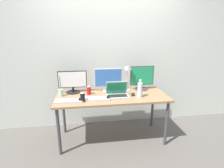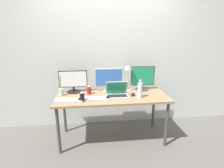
# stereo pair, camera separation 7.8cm
# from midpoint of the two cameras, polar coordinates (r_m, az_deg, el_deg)

# --- Properties ---
(ground_plane) EXTENTS (16.00, 16.00, 0.00)m
(ground_plane) POSITION_cam_midpoint_polar(r_m,az_deg,el_deg) (2.99, 0.78, -17.14)
(ground_plane) COLOR #5B5651
(wall_back) EXTENTS (7.00, 0.08, 2.60)m
(wall_back) POSITION_cam_midpoint_polar(r_m,az_deg,el_deg) (3.10, -0.51, 9.85)
(wall_back) COLOR silver
(wall_back) RESTS_ON ground
(work_desk) EXTENTS (1.67, 0.69, 0.74)m
(work_desk) POSITION_cam_midpoint_polar(r_m,az_deg,el_deg) (2.68, 0.84, -5.04)
(work_desk) COLOR #424247
(work_desk) RESTS_ON ground
(monitor_left) EXTENTS (0.44, 0.22, 0.35)m
(monitor_left) POSITION_cam_midpoint_polar(r_m,az_deg,el_deg) (2.80, -11.79, 0.88)
(monitor_left) COLOR black
(monitor_left) RESTS_ON work_desk
(monitor_center) EXTENTS (0.44, 0.18, 0.37)m
(monitor_center) POSITION_cam_midpoint_polar(r_m,az_deg,el_deg) (2.81, -0.31, 1.64)
(monitor_center) COLOR silver
(monitor_center) RESTS_ON work_desk
(monitor_right) EXTENTS (0.39, 0.22, 0.39)m
(monitor_right) POSITION_cam_midpoint_polar(r_m,az_deg,el_deg) (2.92, 10.74, 1.91)
(monitor_right) COLOR #38383D
(monitor_right) RESTS_ON work_desk
(laptop_silver) EXTENTS (0.33, 0.23, 0.23)m
(laptop_silver) POSITION_cam_midpoint_polar(r_m,az_deg,el_deg) (2.61, 2.50, -2.90)
(laptop_silver) COLOR #B7B7BC
(laptop_silver) RESTS_ON work_desk
(keyboard_main) EXTENTS (0.44, 0.17, 0.02)m
(keyboard_main) POSITION_cam_midpoint_polar(r_m,az_deg,el_deg) (2.51, -4.97, -4.79)
(keyboard_main) COLOR #B2B2B7
(keyboard_main) RESTS_ON work_desk
(keyboard_aux) EXTENTS (0.40, 0.16, 0.02)m
(keyboard_aux) POSITION_cam_midpoint_polar(r_m,az_deg,el_deg) (2.51, -13.03, -5.20)
(keyboard_aux) COLOR #B2B2B7
(keyboard_aux) RESTS_ON work_desk
(mouse_by_keyboard) EXTENTS (0.09, 0.12, 0.04)m
(mouse_by_keyboard) POSITION_cam_midpoint_polar(r_m,az_deg,el_deg) (2.66, 7.68, -3.39)
(mouse_by_keyboard) COLOR black
(mouse_by_keyboard) RESTS_ON work_desk
(water_bottle) EXTENTS (0.07, 0.07, 0.26)m
(water_bottle) POSITION_cam_midpoint_polar(r_m,az_deg,el_deg) (2.57, 9.97, -1.78)
(water_bottle) COLOR silver
(water_bottle) RESTS_ON work_desk
(soda_can_near_keyboard) EXTENTS (0.07, 0.07, 0.13)m
(soda_can_near_keyboard) POSITION_cam_midpoint_polar(r_m,az_deg,el_deg) (2.71, -6.71, -2.02)
(soda_can_near_keyboard) COLOR red
(soda_can_near_keyboard) RESTS_ON work_desk
(soda_can_by_laptop) EXTENTS (0.07, 0.07, 0.13)m
(soda_can_by_laptop) POSITION_cam_midpoint_polar(r_m,az_deg,el_deg) (2.44, -8.81, -4.22)
(soda_can_by_laptop) COLOR black
(soda_can_by_laptop) RESTS_ON work_desk
(bamboo_vase) EXTENTS (0.07, 0.07, 0.31)m
(bamboo_vase) POSITION_cam_midpoint_polar(r_m,az_deg,el_deg) (2.72, -15.44, -2.40)
(bamboo_vase) COLOR #B2D1B7
(bamboo_vase) RESTS_ON work_desk
(desk_lamp) EXTENTS (0.11, 0.18, 0.46)m
(desk_lamp) POSITION_cam_midpoint_polar(r_m,az_deg,el_deg) (2.76, 6.16, 3.68)
(desk_lamp) COLOR #B7B7BC
(desk_lamp) RESTS_ON work_desk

